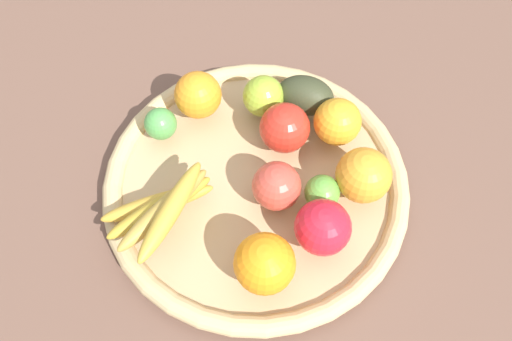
% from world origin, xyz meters
% --- Properties ---
extents(ground_plane, '(2.40, 2.40, 0.00)m').
position_xyz_m(ground_plane, '(0.00, 0.00, 0.00)').
color(ground_plane, brown).
rests_on(ground_plane, ground).
extents(basket, '(0.47, 0.47, 0.04)m').
position_xyz_m(basket, '(0.00, 0.00, 0.02)').
color(basket, tan).
rests_on(basket, ground_plane).
extents(banana_bunch, '(0.15, 0.17, 0.07)m').
position_xyz_m(banana_bunch, '(-0.10, -0.11, 0.07)').
color(banana_bunch, gold).
rests_on(banana_bunch, basket).
extents(apple_2, '(0.10, 0.10, 0.08)m').
position_xyz_m(apple_2, '(0.02, 0.08, 0.08)').
color(apple_2, red).
rests_on(apple_2, basket).
extents(avocado, '(0.09, 0.07, 0.06)m').
position_xyz_m(avocado, '(0.03, 0.15, 0.07)').
color(avocado, '#333721').
rests_on(avocado, basket).
extents(orange_2, '(0.10, 0.10, 0.07)m').
position_xyz_m(orange_2, '(0.09, 0.11, 0.08)').
color(orange_2, orange).
rests_on(orange_2, basket).
extents(orange_1, '(0.12, 0.12, 0.08)m').
position_xyz_m(orange_1, '(0.15, 0.03, 0.08)').
color(orange_1, orange).
rests_on(orange_1, basket).
extents(apple_0, '(0.08, 0.08, 0.07)m').
position_xyz_m(apple_0, '(-0.03, 0.13, 0.07)').
color(apple_0, '#8FAB2F').
rests_on(apple_0, basket).
extents(lime_1, '(0.07, 0.07, 0.05)m').
position_xyz_m(lime_1, '(0.10, -0.01, 0.06)').
color(lime_1, '#599938').
rests_on(lime_1, basket).
extents(apple_1, '(0.09, 0.09, 0.08)m').
position_xyz_m(apple_1, '(0.12, -0.07, 0.08)').
color(apple_1, red).
rests_on(apple_1, basket).
extents(apple_3, '(0.10, 0.10, 0.07)m').
position_xyz_m(apple_3, '(0.04, -0.02, 0.07)').
color(apple_3, '#C24435').
rests_on(apple_3, basket).
extents(orange_0, '(0.11, 0.11, 0.08)m').
position_xyz_m(orange_0, '(0.06, -0.14, 0.08)').
color(orange_0, orange).
rests_on(orange_0, basket).
extents(orange_3, '(0.11, 0.11, 0.08)m').
position_xyz_m(orange_3, '(-0.13, 0.09, 0.08)').
color(orange_3, orange).
rests_on(orange_3, basket).
extents(lime_0, '(0.06, 0.06, 0.05)m').
position_xyz_m(lime_0, '(-0.17, 0.03, 0.06)').
color(lime_0, '#4D9847').
rests_on(lime_0, basket).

